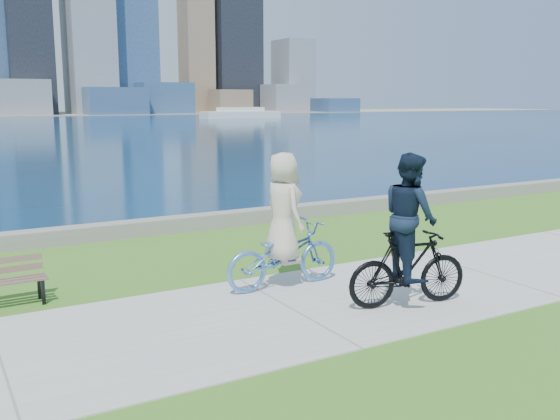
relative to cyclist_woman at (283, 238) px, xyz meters
The scene contains 6 objects.
ground 1.41m from the cyclist_woman, 113.78° to the right, with size 320.00×320.00×0.00m, color #376B1C.
concrete_path 1.40m from the cyclist_woman, 113.78° to the right, with size 80.00×3.50×0.02m, color #ABAAA5.
seawall 5.24m from the cyclist_woman, 94.98° to the left, with size 90.00×0.50×0.35m, color slate.
ferry_far 95.34m from the cyclist_woman, 64.25° to the left, with size 13.29×3.80×1.80m.
cyclist_woman is the anchor object (origin of this frame).
cyclist_man 2.12m from the cyclist_woman, 56.84° to the right, with size 0.96×2.00×2.33m.
Camera 1 is at (-4.58, -7.68, 3.11)m, focal length 40.00 mm.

